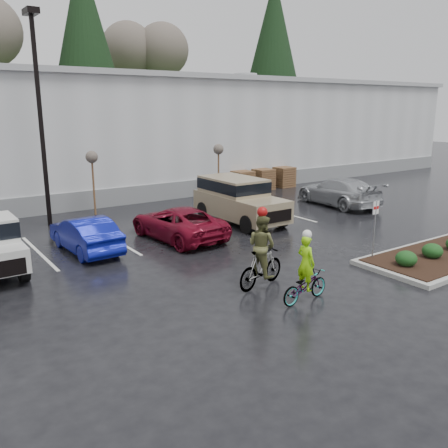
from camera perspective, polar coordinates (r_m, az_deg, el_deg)
ground at (r=14.62m, az=8.63°, el=-7.47°), size 120.00×120.00×0.00m
warehouse at (r=33.21m, az=-18.53°, el=10.41°), size 60.50×15.50×7.20m
lamppost at (r=22.48m, az=-21.41°, el=14.02°), size 0.50×1.00×9.22m
sapling_mid at (r=24.29m, az=-15.60°, el=7.38°), size 0.60×0.60×3.20m
sapling_east at (r=27.67m, az=-0.67°, el=8.63°), size 0.60×0.60×3.20m
pallet_stack_a at (r=30.17m, az=2.21°, el=5.14°), size 1.20×1.20×1.35m
pallet_stack_b at (r=31.22m, az=4.72°, el=5.40°), size 1.20×1.20×1.35m
pallet_stack_c at (r=32.38m, az=7.19°, el=5.64°), size 1.20×1.20×1.35m
shrub_a at (r=16.81m, az=21.07°, el=-3.91°), size 0.70×0.70×0.52m
shrub_b at (r=18.03m, az=23.78°, el=-2.99°), size 0.70×0.70×0.52m
fire_lane_sign at (r=17.06m, az=17.68°, el=0.09°), size 0.30×0.05×2.20m
car_blue at (r=18.41m, az=-16.35°, el=-1.19°), size 1.61×4.12×1.34m
car_red at (r=19.49m, az=-5.59°, el=0.14°), size 2.55×4.94×1.33m
suv_tan at (r=22.09m, az=2.01°, el=2.81°), size 2.20×5.10×2.06m
car_far_silver at (r=26.75m, az=13.57°, el=3.81°), size 2.61×5.43×1.53m
cyclist_hivis at (r=13.40m, az=9.74°, el=-6.56°), size 1.75×0.73×2.07m
cyclist_olive at (r=14.23m, az=4.52°, el=-4.14°), size 1.97×0.99×2.47m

